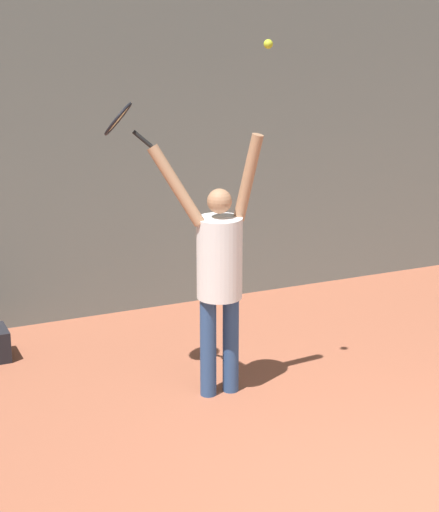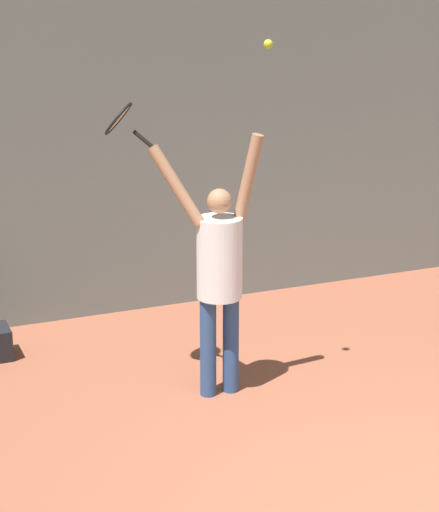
% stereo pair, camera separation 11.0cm
% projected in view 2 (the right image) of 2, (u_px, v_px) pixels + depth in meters
% --- Properties ---
extents(back_wall, '(18.00, 0.10, 5.00)m').
position_uv_depth(back_wall, '(198.00, 55.00, 8.94)').
color(back_wall, slate).
rests_on(back_wall, ground_plane).
extents(tennis_player, '(0.85, 0.48, 2.12)m').
position_uv_depth(tennis_player, '(219.00, 268.00, 7.22)').
color(tennis_player, '#2D4C7F').
rests_on(tennis_player, ground_plane).
extents(tennis_racket, '(0.41, 0.38, 0.35)m').
position_uv_depth(tennis_racket, '(120.00, 120.00, 6.95)').
color(tennis_racket, black).
extents(tennis_ball, '(0.07, 0.07, 0.07)m').
position_uv_depth(tennis_ball, '(268.00, 44.00, 6.70)').
color(tennis_ball, '#CCDB2D').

